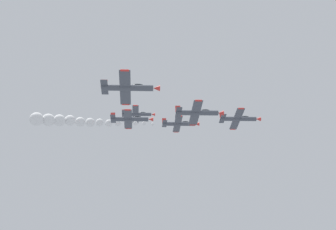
# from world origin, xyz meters

# --- Properties ---
(airplane_lead) EXTENTS (8.54, 10.35, 4.94)m
(airplane_lead) POSITION_xyz_m (-0.63, 17.95, 79.57)
(airplane_lead) COLOR #474C56
(airplane_left_inner) EXTENTS (8.87, 10.35, 4.25)m
(airplane_left_inner) POSITION_xyz_m (-12.10, 4.26, 79.09)
(airplane_left_inner) COLOR #474C56
(smoke_trail_left_inner) EXTENTS (13.44, 30.32, 3.27)m
(smoke_trail_left_inner) POSITION_xyz_m (-4.62, -24.77, 79.09)
(smoke_trail_left_inner) COLOR white
(airplane_right_inner) EXTENTS (8.62, 10.35, 4.78)m
(airplane_right_inner) POSITION_xyz_m (12.29, 5.40, 79.61)
(airplane_right_inner) COLOR #474C56
(airplane_left_outer) EXTENTS (8.88, 10.35, 4.22)m
(airplane_left_outer) POSITION_xyz_m (0.20, -9.16, 79.23)
(airplane_left_outer) COLOR #474C56
(airplane_right_outer) EXTENTS (8.41, 10.35, 5.17)m
(airplane_right_outer) POSITION_xyz_m (-25.53, -7.46, 83.06)
(airplane_right_outer) COLOR #474C56
(airplane_trailing) EXTENTS (8.46, 10.35, 5.09)m
(airplane_trailing) POSITION_xyz_m (25.56, -9.12, 82.48)
(airplane_trailing) COLOR #474C56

